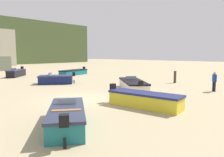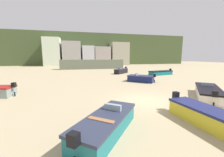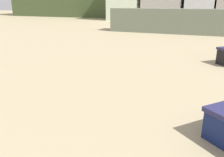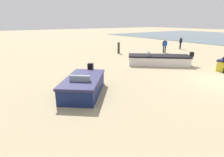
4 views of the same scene
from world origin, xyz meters
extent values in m
plane|color=tan|center=(0.00, 0.00, 0.00)|extent=(160.00, 160.00, 0.00)
cube|color=#40512D|center=(0.00, 66.00, 6.65)|extent=(90.00, 32.00, 13.30)
cube|color=#636C58|center=(-1.03, 30.00, 1.31)|extent=(17.35, 2.40, 2.61)
cube|color=silver|center=(-14.11, 47.07, 5.17)|extent=(5.78, 6.14, 10.33)
cube|color=#A19D97|center=(-7.18, 47.48, 4.55)|extent=(6.68, 6.96, 9.10)
cube|color=silver|center=(-1.02, 46.94, 3.78)|extent=(4.52, 5.88, 7.57)
cube|color=#A49993|center=(4.58, 47.38, 3.65)|extent=(6.14, 6.75, 7.31)
cube|color=#A5A18A|center=(11.83, 47.24, 4.58)|extent=(7.10, 6.48, 9.15)
cube|color=white|center=(5.45, -0.35, 0.35)|extent=(4.44, 4.74, 0.70)
cube|color=black|center=(5.45, -0.35, 0.76)|extent=(4.56, 4.87, 0.12)
cube|color=black|center=(3.69, -2.35, 0.94)|extent=(0.43, 0.42, 0.40)
cylinder|color=black|center=(3.69, -2.35, 0.17)|extent=(0.14, 0.14, 0.35)
cube|color=#8C9EA8|center=(6.02, 0.30, 0.96)|extent=(0.83, 0.77, 0.28)
cube|color=yellow|center=(1.13, -4.37, 0.37)|extent=(1.56, 4.30, 0.73)
cube|color=navy|center=(1.13, -4.37, 0.79)|extent=(1.65, 4.41, 0.12)
cube|color=black|center=(0.93, -2.09, 0.97)|extent=(0.34, 0.31, 0.40)
cylinder|color=black|center=(0.93, -2.09, 0.18)|extent=(0.11, 0.11, 0.37)
cube|color=black|center=(3.54, 17.63, 0.41)|extent=(3.51, 3.41, 0.82)
cube|color=#29274C|center=(3.54, 17.63, 0.88)|extent=(3.64, 3.53, 0.12)
cube|color=black|center=(5.04, 19.05, 1.06)|extent=(0.42, 0.42, 0.40)
cylinder|color=black|center=(5.04, 19.05, 0.20)|extent=(0.14, 0.14, 0.41)
cube|color=#8C9EA8|center=(3.06, 17.17, 1.08)|extent=(0.61, 0.63, 0.28)
cube|color=#9B7149|center=(3.88, 17.95, 0.93)|extent=(0.83, 0.86, 0.08)
cube|color=navy|center=(3.25, 7.82, 0.37)|extent=(3.56, 3.38, 0.73)
cube|color=navy|center=(3.25, 7.82, 0.79)|extent=(3.69, 3.51, 0.12)
cube|color=black|center=(4.64, 6.63, 0.97)|extent=(0.42, 0.43, 0.40)
cylinder|color=black|center=(4.64, 6.63, 0.18)|extent=(0.14, 0.14, 0.37)
cube|color=#8C9EA8|center=(2.81, 8.19, 0.99)|extent=(0.79, 0.87, 0.28)
cube|color=#1D6D72|center=(-3.82, -3.72, 0.35)|extent=(3.50, 3.93, 0.70)
cube|color=#2A3045|center=(-3.82, -3.72, 0.76)|extent=(3.63, 4.06, 0.12)
cube|color=black|center=(-5.15, -5.41, 0.94)|extent=(0.42, 0.42, 0.40)
cube|color=#8C9EA8|center=(-3.40, -3.18, 0.96)|extent=(0.76, 0.66, 0.28)
cube|color=#9B683E|center=(-4.13, -4.10, 0.81)|extent=(1.05, 0.90, 0.08)
cube|color=#166B74|center=(10.06, 13.65, 0.32)|extent=(4.85, 2.37, 0.65)
cube|color=black|center=(10.06, 13.65, 0.71)|extent=(4.97, 2.47, 0.12)
cube|color=black|center=(12.51, 14.18, 0.89)|extent=(0.34, 0.37, 0.40)
cylinder|color=black|center=(12.51, 14.18, 0.16)|extent=(0.12, 0.12, 0.32)
cube|color=#8E6A4B|center=(10.63, 13.77, 0.76)|extent=(0.49, 1.22, 0.08)
cube|color=black|center=(-10.31, 3.81, 0.99)|extent=(0.33, 0.36, 0.40)
cylinder|color=black|center=(-10.31, 3.81, 0.19)|extent=(0.11, 0.11, 0.38)
camera|label=1|loc=(-9.04, -10.95, 3.06)|focal=34.05mm
camera|label=2|loc=(-4.94, -9.30, 3.33)|focal=22.21mm
camera|label=3|loc=(1.42, 2.42, 3.30)|focal=38.49mm
camera|label=4|loc=(-4.72, 11.66, 3.55)|focal=29.19mm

